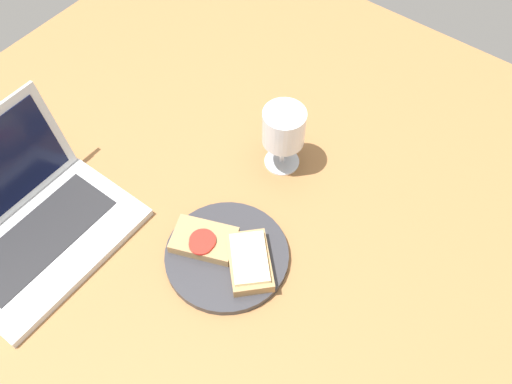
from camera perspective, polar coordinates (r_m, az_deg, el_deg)
The scene contains 6 objects.
wooden_table at distance 109.96cm, azimuth -2.55°, elevation -1.88°, with size 140.00×140.00×3.00cm, color #9E6B3D.
plate at distance 102.42cm, azimuth -2.93°, elevation -6.38°, with size 22.15×22.15×1.44cm, color #333338.
sandwich_with_cheese at distance 99.34cm, azimuth -0.65°, elevation -6.93°, with size 13.10×13.21×3.02cm.
sandwich_with_tomato at distance 102.13cm, azimuth -5.24°, elevation -4.82°, with size 10.89×13.07×2.51cm.
wine_glass at distance 107.48cm, azimuth 2.79°, elevation 6.22°, with size 8.18×8.18×14.28cm.
laptop at distance 109.64cm, azimuth -21.87°, elevation -2.74°, with size 32.73×25.25×20.17cm.
Camera 1 is at (-44.72, -40.26, 93.54)cm, focal length 40.00 mm.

